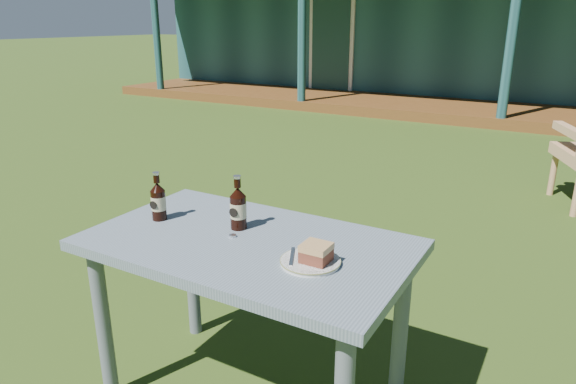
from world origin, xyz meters
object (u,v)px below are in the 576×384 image
Objects in this scene: cafe_table at (248,265)px; cola_bottle_far at (158,201)px; plate at (310,262)px; cake_slice at (316,253)px; cola_bottle_near at (238,208)px.

cola_bottle_far is at bearing -179.18° from cafe_table.
cake_slice is at bearing 3.06° from plate.
plate is 0.04m from cake_slice.
cafe_table is 5.88× the size of plate.
cola_bottle_near reaches higher than plate.
cola_bottle_far is (-0.74, 0.05, 0.03)m from cake_slice.
cola_bottle_near reaches higher than cafe_table.
cafe_table is 0.22m from cola_bottle_near.
cafe_table is 5.60× the size of cola_bottle_near.
plate reaches higher than cafe_table.
plate is 2.22× the size of cake_slice.
cafe_table is 0.32m from plate.
cola_bottle_far is at bearing -166.11° from cola_bottle_near.
cola_bottle_far is (-0.72, 0.05, 0.07)m from plate.
cola_bottle_near is 0.34m from cola_bottle_far.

